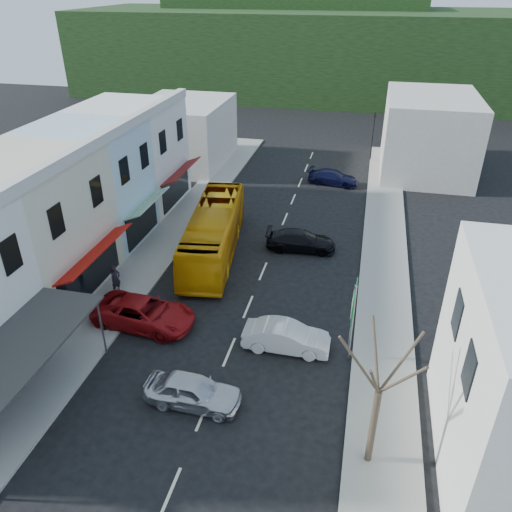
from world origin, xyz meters
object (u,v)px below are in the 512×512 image
Objects in this scene: pedestrian_left at (116,280)px; street_tree at (378,392)px; car_white at (286,337)px; direction_sign at (352,324)px; car_red at (144,314)px; bus at (214,233)px; car_silver at (193,391)px; traffic_signal at (373,137)px.

pedestrian_left is 17.22m from street_tree.
car_white is 3.41m from direction_sign.
car_red is at bearing -109.00° from pedestrian_left.
direction_sign reaches higher than bus.
direction_sign is 0.59× the size of street_tree.
direction_sign is at bearing 101.08° from street_tree.
street_tree is at bearing -76.79° from direction_sign.
street_tree is (14.71, -8.56, 2.61)m from pedestrian_left.
car_white is at bearing -34.41° from car_silver.
street_tree is at bearing -61.77° from bus.
pedestrian_left is at bearing 46.57° from car_silver.
traffic_signal is (3.29, 30.90, 1.73)m from car_white.
direction_sign is at bearing -93.06° from car_white.
pedestrian_left is 0.35× the size of traffic_signal.
bus is at bearing 14.73° from car_silver.
direction_sign is at bearing -50.71° from bus.
car_white is (3.30, 4.54, 0.00)m from car_silver.
car_silver is 5.61m from car_white.
car_white and car_red have the same top height.
car_silver is at bearing 143.53° from car_white.
traffic_signal is at bearing 91.75° from direction_sign.
bus is 12.94m from direction_sign.
traffic_signal reaches higher than car_silver.
car_silver is 1.03× the size of direction_sign.
direction_sign reaches higher than pedestrian_left.
car_silver is 36.09m from traffic_signal.
car_red is 1.08× the size of direction_sign.
traffic_signal reaches higher than bus.
bus reaches higher than car_silver.
direction_sign is at bearing -79.92° from pedestrian_left.
direction_sign is at bearing -53.86° from car_silver.
car_silver is 2.59× the size of pedestrian_left.
pedestrian_left is 13.91m from direction_sign.
car_white is 0.96× the size of car_red.
traffic_signal reaches higher than car_red.
car_white is at bearing 61.97° from traffic_signal.
pedestrian_left is (-7.20, 7.19, 0.30)m from car_silver.
car_white is 10.83m from pedestrian_left.
car_silver is at bearing -113.30° from pedestrian_left.
car_silver is at bearing -132.60° from car_red.
traffic_signal is (11.00, 30.64, 1.73)m from car_red.
traffic_signal is (-0.93, 36.80, -1.19)m from street_tree.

